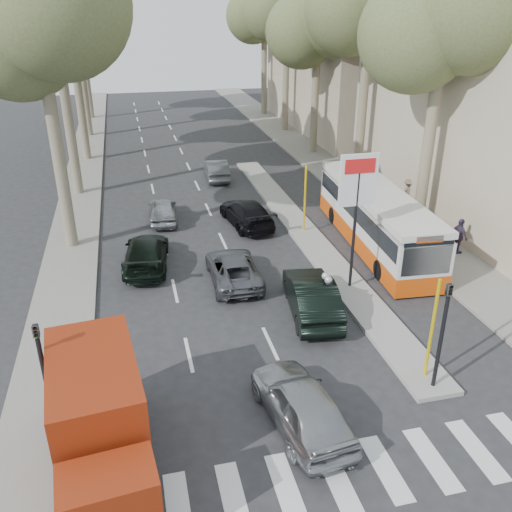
{
  "coord_description": "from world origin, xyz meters",
  "views": [
    {
      "loc": [
        -5.02,
        -12.97,
        10.66
      ],
      "look_at": [
        -0.52,
        5.64,
        1.6
      ],
      "focal_mm": 38.0,
      "sensor_mm": 36.0,
      "label": 1
    }
  ],
  "objects_px": {
    "red_truck": "(99,421)",
    "motorcycle": "(326,297)",
    "silver_hatchback": "(301,404)",
    "dark_hatchback": "(312,296)",
    "city_bus": "(376,217)"
  },
  "relations": [
    {
      "from": "motorcycle",
      "to": "city_bus",
      "type": "bearing_deg",
      "value": 56.46
    },
    {
      "from": "silver_hatchback",
      "to": "dark_hatchback",
      "type": "relative_size",
      "value": 0.94
    },
    {
      "from": "silver_hatchback",
      "to": "dark_hatchback",
      "type": "xyz_separation_m",
      "value": [
        2.2,
        5.55,
        0.02
      ]
    },
    {
      "from": "red_truck",
      "to": "motorcycle",
      "type": "relative_size",
      "value": 2.67
    },
    {
      "from": "red_truck",
      "to": "city_bus",
      "type": "height_order",
      "value": "red_truck"
    },
    {
      "from": "dark_hatchback",
      "to": "city_bus",
      "type": "xyz_separation_m",
      "value": [
        4.94,
        5.23,
        0.72
      ]
    },
    {
      "from": "city_bus",
      "to": "silver_hatchback",
      "type": "bearing_deg",
      "value": -119.83
    },
    {
      "from": "motorcycle",
      "to": "red_truck",
      "type": "bearing_deg",
      "value": -139.19
    },
    {
      "from": "city_bus",
      "to": "motorcycle",
      "type": "bearing_deg",
      "value": -125.41
    },
    {
      "from": "red_truck",
      "to": "motorcycle",
      "type": "height_order",
      "value": "red_truck"
    },
    {
      "from": "red_truck",
      "to": "motorcycle",
      "type": "distance_m",
      "value": 9.63
    },
    {
      "from": "silver_hatchback",
      "to": "red_truck",
      "type": "height_order",
      "value": "red_truck"
    },
    {
      "from": "red_truck",
      "to": "city_bus",
      "type": "xyz_separation_m",
      "value": [
        12.36,
        11.1,
        -0.07
      ]
    },
    {
      "from": "city_bus",
      "to": "red_truck",
      "type": "bearing_deg",
      "value": -134.38
    },
    {
      "from": "silver_hatchback",
      "to": "red_truck",
      "type": "xyz_separation_m",
      "value": [
        -5.22,
        -0.32,
        0.81
      ]
    }
  ]
}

